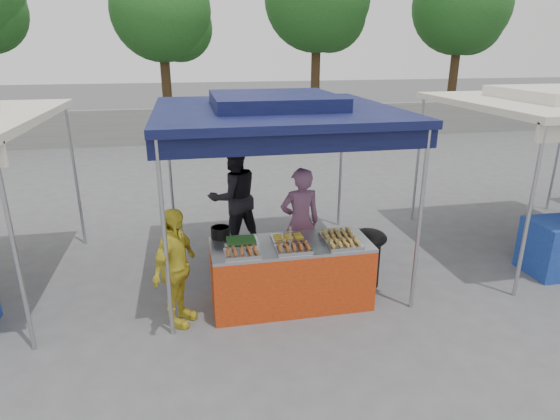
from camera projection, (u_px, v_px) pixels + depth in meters
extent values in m
plane|color=#4F4F51|center=(289.00, 299.00, 6.21)|extent=(80.00, 80.00, 0.00)
cube|color=slate|center=(221.00, 125.00, 16.18)|extent=(40.00, 0.25, 1.20)
cylinder|color=#A5A5AC|center=(165.00, 243.00, 5.09)|extent=(0.05, 0.05, 2.30)
cylinder|color=#A5A5AC|center=(419.00, 224.00, 5.65)|extent=(0.05, 0.05, 2.30)
cylinder|color=#A5A5AC|center=(170.00, 174.00, 7.86)|extent=(0.05, 0.05, 2.30)
cylinder|color=#A5A5AC|center=(341.00, 165.00, 8.42)|extent=(0.05, 0.05, 2.30)
cube|color=#0E1239|center=(274.00, 110.00, 6.36)|extent=(3.20, 3.20, 0.10)
cube|color=#0E1239|center=(274.00, 101.00, 6.31)|extent=(1.65, 1.65, 0.18)
cube|color=#0E1239|center=(300.00, 142.00, 5.02)|extent=(3.20, 0.04, 0.25)
cylinder|color=#A5A5AC|center=(16.00, 255.00, 4.81)|extent=(0.05, 0.05, 2.30)
cylinder|color=#A5A5AC|center=(76.00, 178.00, 7.58)|extent=(0.05, 0.05, 2.30)
cylinder|color=#A5A5AC|center=(529.00, 215.00, 5.93)|extent=(0.05, 0.05, 2.30)
cylinder|color=#A5A5AC|center=(418.00, 161.00, 8.70)|extent=(0.05, 0.05, 2.30)
cylinder|color=#A5A5AC|center=(557.00, 154.00, 9.26)|extent=(0.05, 0.05, 2.30)
cylinder|color=#392816|center=(166.00, 80.00, 17.59)|extent=(0.36, 0.36, 3.94)
sphere|color=#1E521B|center=(161.00, 10.00, 16.79)|extent=(3.60, 3.60, 3.60)
sphere|color=#1E521B|center=(179.00, 27.00, 17.27)|extent=(2.47, 2.47, 2.47)
cylinder|color=#392816|center=(315.00, 72.00, 18.60)|extent=(0.36, 0.36, 4.42)
sphere|color=#1E521B|center=(330.00, 16.00, 18.20)|extent=(2.78, 2.78, 2.78)
cylinder|color=#392816|center=(454.00, 73.00, 19.56)|extent=(0.36, 0.36, 4.25)
sphere|color=#1E521B|center=(462.00, 5.00, 18.69)|extent=(3.89, 3.89, 3.89)
sphere|color=#1E521B|center=(470.00, 21.00, 19.19)|extent=(2.67, 2.67, 2.67)
cube|color=#AB320F|center=(291.00, 275.00, 5.98)|extent=(2.00, 0.80, 0.81)
cube|color=#A5A5AC|center=(291.00, 245.00, 5.84)|extent=(2.00, 0.80, 0.04)
cube|color=#B0B0B4|center=(242.00, 254.00, 5.49)|extent=(0.42, 0.30, 0.05)
cube|color=brown|center=(242.00, 251.00, 5.47)|extent=(0.35, 0.25, 0.02)
cube|color=#B0B0B4|center=(293.00, 249.00, 5.60)|extent=(0.42, 0.30, 0.05)
cube|color=brown|center=(293.00, 247.00, 5.59)|extent=(0.35, 0.25, 0.02)
cube|color=#B0B0B4|center=(344.00, 245.00, 5.72)|extent=(0.42, 0.30, 0.05)
cube|color=olive|center=(344.00, 242.00, 5.71)|extent=(0.35, 0.25, 0.02)
cube|color=#B0B0B4|center=(241.00, 243.00, 5.80)|extent=(0.42, 0.30, 0.05)
cube|color=#1F4D1A|center=(241.00, 240.00, 5.78)|extent=(0.35, 0.25, 0.02)
cube|color=#B0B0B4|center=(288.00, 239.00, 5.91)|extent=(0.42, 0.30, 0.05)
cube|color=gold|center=(288.00, 236.00, 5.89)|extent=(0.35, 0.25, 0.02)
cube|color=#B0B0B4|center=(337.00, 236.00, 6.00)|extent=(0.42, 0.30, 0.05)
cube|color=olive|center=(337.00, 233.00, 5.99)|extent=(0.35, 0.25, 0.02)
cylinder|color=black|center=(220.00, 232.00, 5.99)|extent=(0.25, 0.25, 0.14)
cylinder|color=#A5A5AC|center=(290.00, 245.00, 5.69)|extent=(0.07, 0.07, 0.09)
cylinder|color=black|center=(367.00, 263.00, 6.48)|extent=(0.34, 0.34, 0.66)
ellipsoid|color=black|center=(369.00, 237.00, 6.36)|extent=(0.49, 0.49, 0.22)
cube|color=navy|center=(262.00, 275.00, 6.55)|extent=(0.46, 0.32, 0.28)
cube|color=navy|center=(291.00, 266.00, 6.78)|extent=(0.53, 0.37, 0.32)
cube|color=navy|center=(291.00, 247.00, 6.68)|extent=(0.50, 0.35, 0.30)
imported|color=#794D6C|center=(300.00, 223.00, 6.64)|extent=(0.61, 0.43, 1.61)
imported|color=black|center=(234.00, 197.00, 7.49)|extent=(1.03, 0.92, 1.77)
imported|color=gold|center=(175.00, 268.00, 5.45)|extent=(0.73, 0.92, 1.46)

